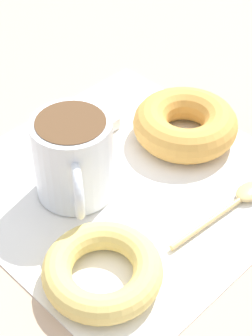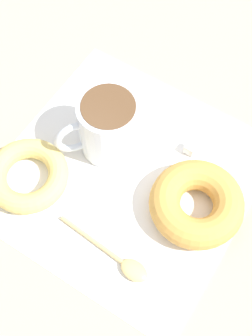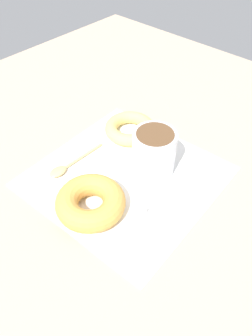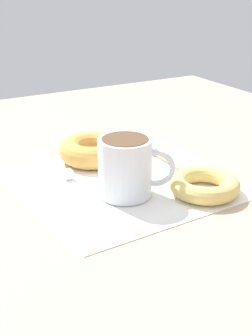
{
  "view_description": "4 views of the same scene",
  "coord_description": "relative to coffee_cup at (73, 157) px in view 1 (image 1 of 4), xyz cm",
  "views": [
    {
      "loc": [
        -29.58,
        -32.79,
        41.46
      ],
      "look_at": [
        -0.83,
        -1.04,
        2.3
      ],
      "focal_mm": 60.0,
      "sensor_mm": 36.0,
      "label": 1
    },
    {
      "loc": [
        15.13,
        -23.55,
        55.76
      ],
      "look_at": [
        -0.83,
        -1.04,
        2.3
      ],
      "focal_mm": 50.0,
      "sensor_mm": 36.0,
      "label": 2
    },
    {
      "loc": [
        31.02,
        27.87,
        45.03
      ],
      "look_at": [
        -0.83,
        -1.04,
        2.3
      ],
      "focal_mm": 35.0,
      "sensor_mm": 36.0,
      "label": 3
    },
    {
      "loc": [
        -60.65,
        32.63,
        31.47
      ],
      "look_at": [
        -0.83,
        -1.04,
        2.3
      ],
      "focal_mm": 50.0,
      "sensor_mm": 36.0,
      "label": 4
    }
  ],
  "objects": [
    {
      "name": "donut_far",
      "position": [
        -5.29,
        -10.5,
        -3.24
      ],
      "size": [
        10.74,
        10.74,
        2.67
      ],
      "primitive_type": "torus",
      "color": "#E5C66B",
      "rests_on": "napkin"
    },
    {
      "name": "spoon",
      "position": [
        11.14,
        -12.49,
        -4.17
      ],
      "size": [
        13.15,
        2.5,
        0.9
      ],
      "color": "#D8B772",
      "rests_on": "napkin"
    },
    {
      "name": "ground_plane",
      "position": [
        5.54,
        -1.51,
        -5.87
      ],
      "size": [
        120.0,
        120.0,
        2.0
      ],
      "primitive_type": "cube",
      "color": "tan"
    },
    {
      "name": "coffee_cup",
      "position": [
        0.0,
        0.0,
        0.0
      ],
      "size": [
        8.43,
        10.43,
        8.87
      ],
      "color": "silver",
      "rests_on": "napkin"
    },
    {
      "name": "sugar_cube",
      "position": [
        9.7,
        5.46,
        -3.86
      ],
      "size": [
        1.42,
        1.42,
        1.42
      ],
      "primitive_type": "cube",
      "color": "white",
      "rests_on": "napkin"
    },
    {
      "name": "donut_near_cup",
      "position": [
        14.72,
        -1.49,
        -2.62
      ],
      "size": [
        11.92,
        11.92,
        3.91
      ],
      "primitive_type": "torus",
      "color": "gold",
      "rests_on": "napkin"
    },
    {
      "name": "napkin",
      "position": [
        4.7,
        -2.55,
        -4.72
      ],
      "size": [
        33.14,
        33.14,
        0.3
      ],
      "primitive_type": "cube",
      "rotation": [
        0.0,
        0.0,
        0.05
      ],
      "color": "white",
      "rests_on": "ground_plane"
    }
  ]
}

